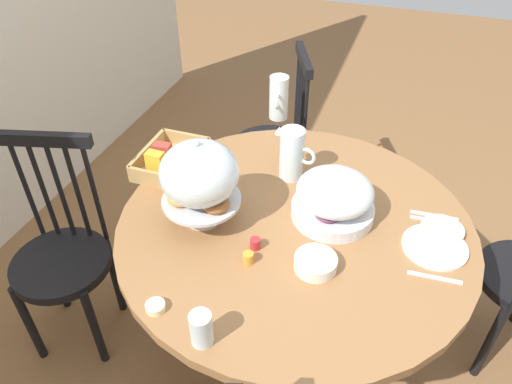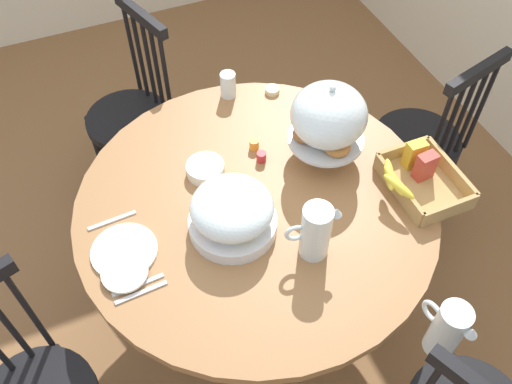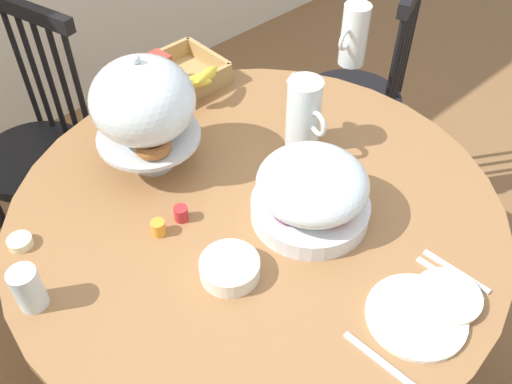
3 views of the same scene
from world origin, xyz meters
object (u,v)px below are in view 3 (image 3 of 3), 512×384
pastry_stand_with_dome (144,105)px  windsor_chair_far_side (357,101)px  milk_pitcher (354,37)px  butter_dish (20,242)px  china_plate_small (448,296)px  windsor_chair_near_window (40,155)px  cereal_basket (172,78)px  cereal_bowl (230,268)px  orange_juice_pitcher (303,117)px  china_plate_large (416,316)px  fruit_platter_covered (312,192)px  dining_table (256,253)px  drinking_glass (28,289)px

pastry_stand_with_dome → windsor_chair_far_side: bearing=1.7°
milk_pitcher → butter_dish: (-1.21, 0.01, -0.09)m
milk_pitcher → china_plate_small: bearing=-126.9°
windsor_chair_near_window → cereal_basket: bearing=-42.9°
windsor_chair_near_window → cereal_bowl: bearing=-88.4°
orange_juice_pitcher → china_plate_small: bearing=-104.1°
windsor_chair_far_side → china_plate_large: bearing=-135.7°
pastry_stand_with_dome → fruit_platter_covered: (0.18, -0.44, -0.11)m
milk_pitcher → china_plate_small: 0.98m
fruit_platter_covered → china_plate_small: size_ratio=2.00×
china_plate_small → cereal_basket: bearing=87.8°
pastry_stand_with_dome → milk_pitcher: (0.80, -0.04, -0.10)m
orange_juice_pitcher → cereal_bowl: bearing=-155.2°
windsor_chair_far_side → butter_dish: (-1.39, -0.06, 0.30)m
fruit_platter_covered → cereal_basket: (0.08, 0.68, -0.04)m
fruit_platter_covered → orange_juice_pitcher: 0.28m
fruit_platter_covered → cereal_basket: 0.69m
cereal_bowl → windsor_chair_far_side: bearing=23.6°
milk_pitcher → china_plate_large: milk_pitcher is taller
fruit_platter_covered → orange_juice_pitcher: bearing=48.1°
dining_table → china_plate_large: bearing=-86.7°
windsor_chair_far_side → china_plate_small: bearing=-131.9°
china_plate_large → butter_dish: size_ratio=3.67×
pastry_stand_with_dome → china_plate_large: 0.83m
pastry_stand_with_dome → drinking_glass: 0.53m
pastry_stand_with_dome → china_plate_large: (0.13, -0.80, -0.19)m
butter_dish → windsor_chair_far_side: bearing=2.3°
windsor_chair_near_window → fruit_platter_covered: 1.14m
windsor_chair_far_side → china_plate_small: size_ratio=6.50×
windsor_chair_near_window → orange_juice_pitcher: (0.49, -0.83, 0.39)m
china_plate_small → cereal_bowl: size_ratio=1.07×
dining_table → orange_juice_pitcher: (0.26, 0.09, 0.29)m
windsor_chair_far_side → milk_pitcher: windsor_chair_far_side is taller
orange_juice_pitcher → butter_dish: orange_juice_pitcher is taller
cereal_bowl → drinking_glass: bearing=147.7°
milk_pitcher → dining_table: bearing=-158.3°
china_plate_small → butter_dish: size_ratio=2.50×
orange_juice_pitcher → butter_dish: (-0.77, 0.20, -0.09)m
fruit_platter_covered → orange_juice_pitcher: orange_juice_pitcher is taller
orange_juice_pitcher → windsor_chair_far_side: bearing=22.6°
windsor_chair_far_side → pastry_stand_with_dome: (-0.98, -0.03, 0.49)m
dining_table → china_plate_small: bearing=-77.0°
windsor_chair_far_side → fruit_platter_covered: (-0.80, -0.46, 0.37)m
drinking_glass → windsor_chair_far_side: bearing=9.2°
fruit_platter_covered → drinking_glass: bearing=160.1°
dining_table → china_plate_large: size_ratio=5.85×
cereal_basket → drinking_glass: cereal_basket is taller
dining_table → china_plate_small: (0.12, -0.50, 0.21)m
china_plate_large → cereal_bowl: bearing=121.3°
pastry_stand_with_dome → milk_pitcher: bearing=-2.8°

